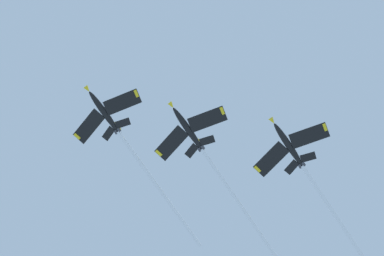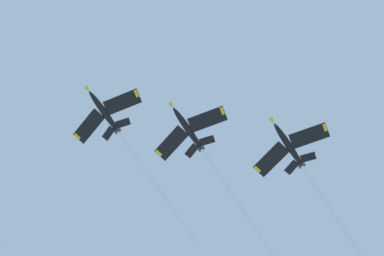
{
  "view_description": "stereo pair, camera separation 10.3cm",
  "coord_description": "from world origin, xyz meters",
  "views": [
    {
      "loc": [
        45.12,
        -30.14,
        1.98
      ],
      "look_at": [
        -8.46,
        28.16,
        171.34
      ],
      "focal_mm": 73.45,
      "sensor_mm": 36.0,
      "label": 1
    },
    {
      "loc": [
        45.04,
        -30.21,
        1.98
      ],
      "look_at": [
        -8.46,
        28.16,
        171.34
      ],
      "focal_mm": 73.45,
      "sensor_mm": 36.0,
      "label": 2
    }
  ],
  "objects": [
    {
      "name": "jet_third",
      "position": [
        5.67,
        53.34,
        164.28
      ],
      "size": [
        20.03,
        42.4,
        14.05
      ],
      "color": "black"
    },
    {
      "name": "jet_lead",
      "position": [
        -23.65,
        20.91,
        173.5
      ],
      "size": [
        20.1,
        46.16,
        15.38
      ],
      "color": "black"
    },
    {
      "name": "jet_second",
      "position": [
        -10.04,
        34.99,
        168.6
      ],
      "size": [
        20.06,
        44.64,
        14.5
      ],
      "color": "black"
    }
  ]
}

